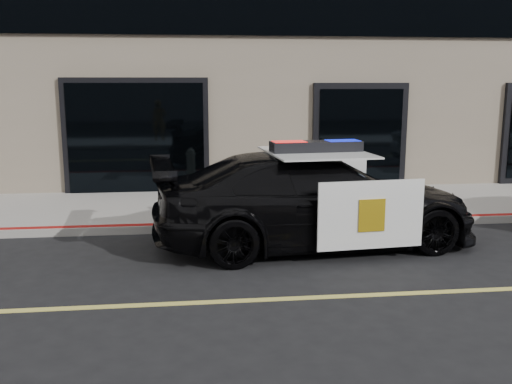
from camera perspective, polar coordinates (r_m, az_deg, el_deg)
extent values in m
plane|color=black|center=(7.48, -8.31, -11.03)|extent=(120.00, 120.00, 0.00)
cube|color=gray|center=(12.48, -7.70, -1.64)|extent=(60.00, 3.50, 0.15)
imported|color=black|center=(9.78, 5.92, -0.77)|extent=(3.23, 5.92, 1.60)
cube|color=white|center=(8.92, 11.44, -2.26)|extent=(1.71, 0.19, 1.07)
cube|color=white|center=(11.02, 6.76, 0.41)|extent=(1.71, 0.19, 1.07)
cube|color=white|center=(9.65, 6.02, 3.98)|extent=(1.77, 2.06, 0.03)
cube|color=gold|center=(8.89, 11.52, -2.31)|extent=(0.43, 0.05, 0.51)
cube|color=black|center=(9.64, 6.03, 4.53)|extent=(1.57, 0.54, 0.19)
cube|color=red|center=(9.50, 3.34, 4.56)|extent=(0.56, 0.39, 0.17)
cube|color=#0C19CC|center=(9.79, 8.65, 4.64)|extent=(0.56, 0.39, 0.17)
cylinder|color=beige|center=(11.36, -6.36, -2.29)|extent=(0.34, 0.34, 0.07)
cylinder|color=beige|center=(11.30, -6.39, -0.95)|extent=(0.24, 0.24, 0.47)
cylinder|color=beige|center=(11.25, -6.42, 0.31)|extent=(0.29, 0.29, 0.06)
sphere|color=beige|center=(11.24, -6.43, 0.59)|extent=(0.22, 0.22, 0.22)
cylinder|color=beige|center=(11.22, -6.44, 1.06)|extent=(0.07, 0.07, 0.07)
cylinder|color=beige|center=(11.44, -6.41, -0.46)|extent=(0.12, 0.11, 0.12)
cylinder|color=beige|center=(11.13, -6.39, -0.79)|extent=(0.12, 0.11, 0.12)
cylinder|color=beige|center=(11.11, -6.39, -1.15)|extent=(0.16, 0.13, 0.16)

